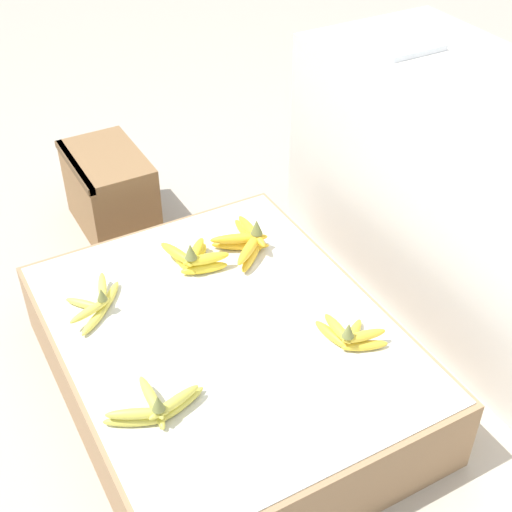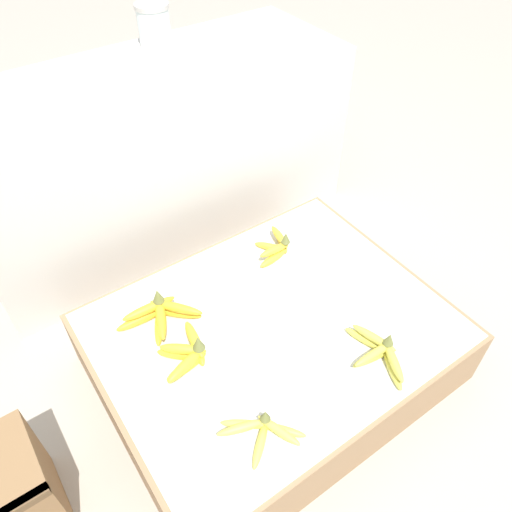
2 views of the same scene
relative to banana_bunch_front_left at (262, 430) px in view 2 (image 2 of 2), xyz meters
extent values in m
plane|color=#A89E8E|center=(0.23, 0.26, -0.25)|extent=(10.00, 10.00, 0.00)
cube|color=#997551|center=(0.23, 0.26, -0.14)|extent=(1.03, 0.81, 0.22)
cube|color=silver|center=(0.23, 0.26, -0.03)|extent=(1.00, 0.79, 0.00)
cube|color=beige|center=(0.30, 1.11, 0.09)|extent=(1.44, 0.54, 0.68)
ellipsoid|color=#DBCC4C|center=(-0.02, 0.04, -0.01)|extent=(0.11, 0.10, 0.02)
ellipsoid|color=#DBCC4C|center=(-0.02, -0.02, -0.01)|extent=(0.11, 0.10, 0.02)
ellipsoid|color=#DBCC4C|center=(0.05, -0.02, -0.01)|extent=(0.10, 0.11, 0.02)
ellipsoid|color=#DBCC4C|center=(-0.04, 0.03, 0.01)|extent=(0.13, 0.06, 0.02)
ellipsoid|color=#DBCC4C|center=(0.03, -0.03, 0.01)|extent=(0.06, 0.13, 0.02)
cone|color=olive|center=(0.02, 0.01, 0.04)|extent=(0.03, 0.03, 0.04)
ellipsoid|color=gold|center=(0.41, 0.05, -0.01)|extent=(0.07, 0.14, 0.03)
ellipsoid|color=gold|center=(0.39, 0.00, -0.01)|extent=(0.14, 0.04, 0.03)
ellipsoid|color=gold|center=(0.40, -0.06, -0.01)|extent=(0.09, 0.14, 0.03)
ellipsoid|color=gold|center=(0.42, 0.04, 0.01)|extent=(0.06, 0.14, 0.03)
ellipsoid|color=gold|center=(0.38, 0.00, 0.01)|extent=(0.14, 0.03, 0.03)
ellipsoid|color=gold|center=(0.41, -0.05, 0.01)|extent=(0.08, 0.14, 0.03)
cone|color=olive|center=(0.43, 0.00, 0.05)|extent=(0.03, 0.03, 0.04)
ellipsoid|color=yellow|center=(-0.01, 0.31, -0.01)|extent=(0.06, 0.14, 0.03)
ellipsoid|color=yellow|center=(-0.06, 0.32, -0.01)|extent=(0.12, 0.11, 0.03)
ellipsoid|color=yellow|center=(-0.06, 0.27, -0.01)|extent=(0.14, 0.05, 0.03)
ellipsoid|color=yellow|center=(-0.01, 0.32, 0.02)|extent=(0.05, 0.14, 0.03)
ellipsoid|color=yellow|center=(-0.05, 0.31, 0.02)|extent=(0.12, 0.11, 0.03)
ellipsoid|color=yellow|center=(-0.07, 0.26, 0.02)|extent=(0.14, 0.07, 0.03)
cone|color=olive|center=(-0.01, 0.28, 0.06)|extent=(0.04, 0.04, 0.05)
ellipsoid|color=gold|center=(-0.09, 0.50, -0.01)|extent=(0.17, 0.04, 0.03)
ellipsoid|color=gold|center=(-0.05, 0.45, -0.01)|extent=(0.11, 0.16, 0.03)
ellipsoid|color=gold|center=(0.00, 0.46, -0.01)|extent=(0.14, 0.14, 0.03)
ellipsoid|color=gold|center=(-0.06, 0.50, 0.02)|extent=(0.17, 0.04, 0.03)
ellipsoid|color=gold|center=(-0.05, 0.45, 0.02)|extent=(0.09, 0.17, 0.03)
ellipsoid|color=gold|center=(0.01, 0.45, 0.02)|extent=(0.13, 0.15, 0.03)
cone|color=olive|center=(-0.03, 0.49, 0.06)|extent=(0.04, 0.04, 0.05)
ellipsoid|color=gold|center=(0.46, 0.53, -0.01)|extent=(0.07, 0.12, 0.03)
ellipsoid|color=gold|center=(0.41, 0.53, -0.01)|extent=(0.09, 0.11, 0.03)
ellipsoid|color=gold|center=(0.39, 0.48, -0.01)|extent=(0.12, 0.04, 0.03)
ellipsoid|color=gold|center=(0.45, 0.53, 0.02)|extent=(0.05, 0.12, 0.03)
ellipsoid|color=gold|center=(0.40, 0.49, 0.02)|extent=(0.12, 0.03, 0.03)
cone|color=olive|center=(0.44, 0.49, 0.05)|extent=(0.03, 0.03, 0.04)
cylinder|color=silver|center=(0.42, 1.26, 0.50)|extent=(0.12, 0.12, 0.14)
cylinder|color=#B7B2A8|center=(0.42, 1.26, 0.58)|extent=(0.12, 0.12, 0.02)
cube|color=white|center=(0.65, 1.06, 0.44)|extent=(0.21, 0.16, 0.02)
camera|label=1|loc=(1.42, -0.31, 1.25)|focal=50.00mm
camera|label=2|loc=(-0.34, -0.46, 1.18)|focal=35.00mm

